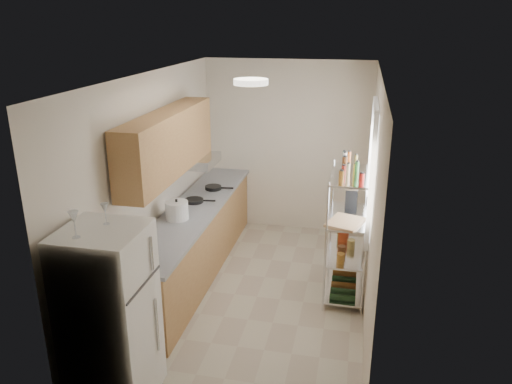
# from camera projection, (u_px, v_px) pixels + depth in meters

# --- Properties ---
(room) EXTENTS (2.52, 4.42, 2.62)m
(room) POSITION_uv_depth(u_px,v_px,m) (257.00, 195.00, 5.54)
(room) COLOR #B3A991
(room) RESTS_ON ground
(counter_run) EXTENTS (0.63, 3.51, 0.90)m
(counter_run) POSITION_uv_depth(u_px,v_px,m) (194.00, 240.00, 6.40)
(counter_run) COLOR #AE814A
(counter_run) RESTS_ON ground
(upper_cabinets) EXTENTS (0.33, 2.20, 0.72)m
(upper_cabinets) POSITION_uv_depth(u_px,v_px,m) (168.00, 143.00, 5.67)
(upper_cabinets) COLOR #AE814A
(upper_cabinets) RESTS_ON room
(range_hood) EXTENTS (0.50, 0.60, 0.12)m
(range_hood) POSITION_uv_depth(u_px,v_px,m) (197.00, 160.00, 6.53)
(range_hood) COLOR #B7BABC
(range_hood) RESTS_ON room
(window) EXTENTS (0.06, 1.00, 1.46)m
(window) POSITION_uv_depth(u_px,v_px,m) (371.00, 171.00, 5.54)
(window) COLOR white
(window) RESTS_ON room
(bakers_rack) EXTENTS (0.45, 0.90, 1.73)m
(bakers_rack) POSITION_uv_depth(u_px,v_px,m) (349.00, 208.00, 5.68)
(bakers_rack) COLOR silver
(bakers_rack) RESTS_ON ground
(ceiling_dome) EXTENTS (0.34, 0.34, 0.05)m
(ceiling_dome) POSITION_uv_depth(u_px,v_px,m) (251.00, 82.00, 4.84)
(ceiling_dome) COLOR white
(ceiling_dome) RESTS_ON room
(refrigerator) EXTENTS (0.65, 0.65, 1.59)m
(refrigerator) POSITION_uv_depth(u_px,v_px,m) (110.00, 317.00, 4.17)
(refrigerator) COLOR white
(refrigerator) RESTS_ON ground
(wine_glass_a) EXTENTS (0.08, 0.08, 0.21)m
(wine_glass_a) POSITION_uv_depth(u_px,v_px,m) (75.00, 225.00, 3.73)
(wine_glass_a) COLOR silver
(wine_glass_a) RESTS_ON refrigerator
(wine_glass_b) EXTENTS (0.06, 0.06, 0.18)m
(wine_glass_b) POSITION_uv_depth(u_px,v_px,m) (105.00, 214.00, 3.98)
(wine_glass_b) COLOR silver
(wine_glass_b) RESTS_ON refrigerator
(rice_cooker) EXTENTS (0.27, 0.27, 0.22)m
(rice_cooker) POSITION_uv_depth(u_px,v_px,m) (177.00, 210.00, 5.88)
(rice_cooker) COLOR white
(rice_cooker) RESTS_ON counter_run
(frying_pan_large) EXTENTS (0.27, 0.27, 0.04)m
(frying_pan_large) POSITION_uv_depth(u_px,v_px,m) (194.00, 201.00, 6.45)
(frying_pan_large) COLOR black
(frying_pan_large) RESTS_ON counter_run
(frying_pan_small) EXTENTS (0.25, 0.25, 0.05)m
(frying_pan_small) POSITION_uv_depth(u_px,v_px,m) (213.00, 188.00, 6.93)
(frying_pan_small) COLOR black
(frying_pan_small) RESTS_ON counter_run
(cutting_board) EXTENTS (0.45, 0.52, 0.03)m
(cutting_board) POSITION_uv_depth(u_px,v_px,m) (345.00, 222.00, 5.50)
(cutting_board) COLOR tan
(cutting_board) RESTS_ON bakers_rack
(espresso_machine) EXTENTS (0.14, 0.21, 0.25)m
(espresso_machine) POSITION_uv_depth(u_px,v_px,m) (351.00, 196.00, 5.97)
(espresso_machine) COLOR black
(espresso_machine) RESTS_ON bakers_rack
(storage_bag) EXTENTS (0.12, 0.16, 0.17)m
(storage_bag) POSITION_uv_depth(u_px,v_px,m) (344.00, 234.00, 6.14)
(storage_bag) COLOR #A23513
(storage_bag) RESTS_ON bakers_rack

